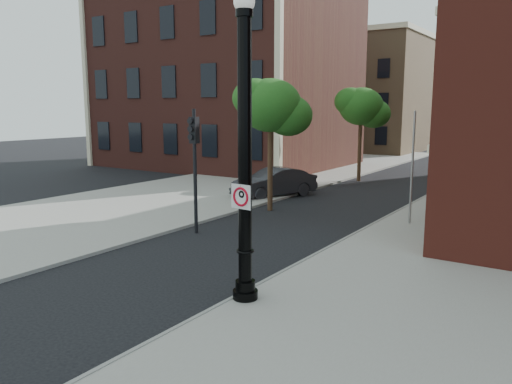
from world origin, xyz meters
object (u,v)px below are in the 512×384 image
Objects in this scene: lamppost at (245,167)px; traffic_signal_left at (194,150)px; no_parking_sign at (241,197)px; parked_car at (274,182)px; traffic_signal_right at (457,146)px.

traffic_signal_left is at bearing 140.19° from lamppost.
no_parking_sign is 7.35m from traffic_signal_left.
parked_car is 0.99× the size of traffic_signal_left.
no_parking_sign is at bearing -46.31° from traffic_signal_left.
parked_car is at bearing 95.70° from traffic_signal_left.
no_parking_sign is at bearing -37.37° from parked_car.
parked_car is at bearing 118.99° from lamppost.
lamppost is 1.56× the size of traffic_signal_left.
no_parking_sign reaches higher than parked_car.
lamppost reaches higher than traffic_signal_left.
traffic_signal_right is (7.99, 6.05, 0.13)m from traffic_signal_left.
lamppost is 12.57× the size of no_parking_sign.
lamppost is at bearing -104.13° from traffic_signal_right.
lamppost is 15.04m from parked_car.
lamppost is 7.20m from traffic_signal_left.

